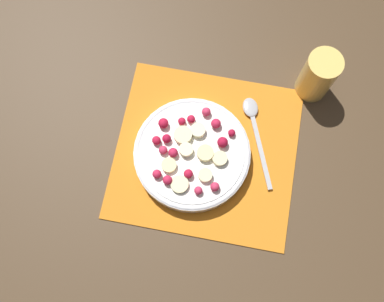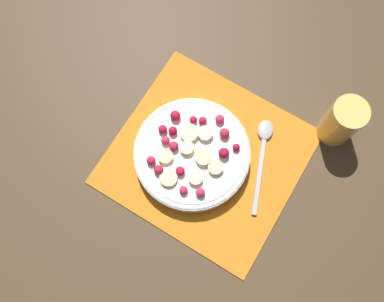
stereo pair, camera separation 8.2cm
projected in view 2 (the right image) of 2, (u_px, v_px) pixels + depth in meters
name	position (u px, v px, depth m)	size (l,w,h in m)	color
ground_plane	(207.00, 157.00, 0.86)	(3.00, 3.00, 0.00)	#4C3823
placemat	(207.00, 157.00, 0.86)	(0.36, 0.34, 0.01)	orange
fruit_bowl	(192.00, 154.00, 0.84)	(0.23, 0.23, 0.05)	white
spoon	(263.00, 145.00, 0.86)	(0.09, 0.19, 0.01)	#B2B2B7
drinking_glass	(342.00, 122.00, 0.82)	(0.07, 0.07, 0.11)	#F4CC66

